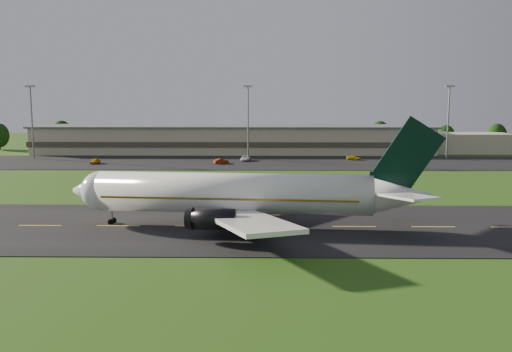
{
  "coord_description": "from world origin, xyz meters",
  "views": [
    {
      "loc": [
        9.42,
        -77.56,
        18.77
      ],
      "look_at": [
        8.22,
        8.0,
        6.0
      ],
      "focal_mm": 40.0,
      "sensor_mm": 36.0,
      "label": 1
    }
  ],
  "objects_px": {
    "service_vehicle_d": "(354,158)",
    "light_mast_east": "(448,113)",
    "service_vehicle_b": "(221,161)",
    "service_vehicle_c": "(245,158)",
    "light_mast_centre": "(248,113)",
    "service_vehicle_a": "(95,161)",
    "light_mast_west": "(31,113)",
    "terminal": "(254,140)",
    "airliner": "(240,194)"
  },
  "relations": [
    {
      "from": "light_mast_west",
      "to": "light_mast_centre",
      "type": "xyz_separation_m",
      "value": [
        60.0,
        0.0,
        0.0
      ]
    },
    {
      "from": "service_vehicle_d",
      "to": "terminal",
      "type": "bearing_deg",
      "value": 80.51
    },
    {
      "from": "service_vehicle_b",
      "to": "service_vehicle_c",
      "type": "relative_size",
      "value": 0.77
    },
    {
      "from": "light_mast_centre",
      "to": "service_vehicle_d",
      "type": "bearing_deg",
      "value": -4.45
    },
    {
      "from": "light_mast_centre",
      "to": "service_vehicle_c",
      "type": "xyz_separation_m",
      "value": [
        -0.57,
        -4.56,
        -11.93
      ]
    },
    {
      "from": "terminal",
      "to": "service_vehicle_d",
      "type": "height_order",
      "value": "terminal"
    },
    {
      "from": "airliner",
      "to": "light_mast_east",
      "type": "relative_size",
      "value": 2.52
    },
    {
      "from": "light_mast_centre",
      "to": "service_vehicle_a",
      "type": "height_order",
      "value": "light_mast_centre"
    },
    {
      "from": "airliner",
      "to": "light_mast_west",
      "type": "distance_m",
      "value": 101.03
    },
    {
      "from": "terminal",
      "to": "light_mast_centre",
      "type": "relative_size",
      "value": 7.13
    },
    {
      "from": "terminal",
      "to": "service_vehicle_c",
      "type": "relative_size",
      "value": 28.59
    },
    {
      "from": "service_vehicle_a",
      "to": "service_vehicle_c",
      "type": "distance_m",
      "value": 39.49
    },
    {
      "from": "airliner",
      "to": "light_mast_west",
      "type": "height_order",
      "value": "light_mast_west"
    },
    {
      "from": "airliner",
      "to": "service_vehicle_a",
      "type": "distance_m",
      "value": 79.93
    },
    {
      "from": "light_mast_east",
      "to": "service_vehicle_a",
      "type": "bearing_deg",
      "value": -173.17
    },
    {
      "from": "light_mast_west",
      "to": "service_vehicle_c",
      "type": "bearing_deg",
      "value": -4.39
    },
    {
      "from": "service_vehicle_a",
      "to": "terminal",
      "type": "bearing_deg",
      "value": 44.97
    },
    {
      "from": "service_vehicle_b",
      "to": "service_vehicle_c",
      "type": "height_order",
      "value": "service_vehicle_c"
    },
    {
      "from": "terminal",
      "to": "service_vehicle_c",
      "type": "bearing_deg",
      "value": -95.44
    },
    {
      "from": "airliner",
      "to": "light_mast_east",
      "type": "distance_m",
      "value": 96.87
    },
    {
      "from": "terminal",
      "to": "service_vehicle_d",
      "type": "xyz_separation_m",
      "value": [
        27.63,
        -18.44,
        -3.31
      ]
    },
    {
      "from": "airliner",
      "to": "light_mast_west",
      "type": "relative_size",
      "value": 2.52
    },
    {
      "from": "light_mast_centre",
      "to": "service_vehicle_b",
      "type": "xyz_separation_m",
      "value": [
        -6.71,
        -10.7,
        -12.0
      ]
    },
    {
      "from": "service_vehicle_b",
      "to": "light_mast_west",
      "type": "bearing_deg",
      "value": 50.12
    },
    {
      "from": "terminal",
      "to": "service_vehicle_d",
      "type": "relative_size",
      "value": 36.17
    },
    {
      "from": "light_mast_west",
      "to": "service_vehicle_b",
      "type": "distance_m",
      "value": 55.66
    },
    {
      "from": "light_mast_west",
      "to": "service_vehicle_d",
      "type": "xyz_separation_m",
      "value": [
        89.03,
        -2.26,
        -12.06
      ]
    },
    {
      "from": "terminal",
      "to": "light_mast_east",
      "type": "relative_size",
      "value": 7.13
    },
    {
      "from": "terminal",
      "to": "service_vehicle_c",
      "type": "xyz_separation_m",
      "value": [
        -1.97,
        -20.74,
        -3.19
      ]
    },
    {
      "from": "light_mast_east",
      "to": "service_vehicle_c",
      "type": "bearing_deg",
      "value": -175.31
    },
    {
      "from": "light_mast_centre",
      "to": "service_vehicle_b",
      "type": "bearing_deg",
      "value": -122.09
    },
    {
      "from": "airliner",
      "to": "service_vehicle_c",
      "type": "relative_size",
      "value": 10.11
    },
    {
      "from": "airliner",
      "to": "terminal",
      "type": "bearing_deg",
      "value": 94.6
    },
    {
      "from": "light_mast_west",
      "to": "light_mast_east",
      "type": "xyz_separation_m",
      "value": [
        115.0,
        0.0,
        0.0
      ]
    },
    {
      "from": "light_mast_east",
      "to": "service_vehicle_c",
      "type": "relative_size",
      "value": 4.01
    },
    {
      "from": "terminal",
      "to": "service_vehicle_d",
      "type": "distance_m",
      "value": 33.39
    },
    {
      "from": "service_vehicle_b",
      "to": "service_vehicle_a",
      "type": "bearing_deg",
      "value": 62.54
    },
    {
      "from": "service_vehicle_a",
      "to": "light_mast_east",
      "type": "bearing_deg",
      "value": 17.87
    },
    {
      "from": "airliner",
      "to": "service_vehicle_b",
      "type": "height_order",
      "value": "airliner"
    },
    {
      "from": "airliner",
      "to": "light_mast_centre",
      "type": "bearing_deg",
      "value": 95.56
    },
    {
      "from": "light_mast_west",
      "to": "light_mast_centre",
      "type": "bearing_deg",
      "value": 0.0
    },
    {
      "from": "airliner",
      "to": "service_vehicle_d",
      "type": "distance_m",
      "value": 82.78
    },
    {
      "from": "service_vehicle_a",
      "to": "service_vehicle_d",
      "type": "xyz_separation_m",
      "value": [
        68.52,
        9.05,
        -0.07
      ]
    },
    {
      "from": "light_mast_centre",
      "to": "light_mast_east",
      "type": "relative_size",
      "value": 1.0
    },
    {
      "from": "light_mast_west",
      "to": "service_vehicle_c",
      "type": "xyz_separation_m",
      "value": [
        59.43,
        -4.56,
        -11.93
      ]
    },
    {
      "from": "service_vehicle_d",
      "to": "light_mast_east",
      "type": "bearing_deg",
      "value": -60.79
    },
    {
      "from": "light_mast_west",
      "to": "light_mast_east",
      "type": "distance_m",
      "value": 115.0
    },
    {
      "from": "light_mast_east",
      "to": "service_vehicle_b",
      "type": "relative_size",
      "value": 5.23
    },
    {
      "from": "service_vehicle_c",
      "to": "light_mast_centre",
      "type": "bearing_deg",
      "value": 86.91
    },
    {
      "from": "light_mast_west",
      "to": "service_vehicle_d",
      "type": "distance_m",
      "value": 89.87
    }
  ]
}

